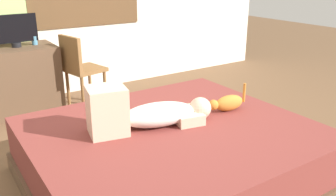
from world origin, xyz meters
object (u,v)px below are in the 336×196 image
at_px(person_lying, 146,113).
at_px(chair_by_desk, 79,66).
at_px(bed, 172,155).
at_px(cat, 227,103).
at_px(desk, 16,80).
at_px(tv_monitor, 14,30).
at_px(cup, 35,40).

height_order(person_lying, chair_by_desk, chair_by_desk).
xyz_separation_m(bed, cat, (0.56, 0.03, 0.29)).
height_order(person_lying, desk, person_lying).
relative_size(bed, chair_by_desk, 2.36).
bearing_deg(desk, chair_by_desk, -26.77).
xyz_separation_m(person_lying, tv_monitor, (-0.43, 2.04, 0.36)).
bearing_deg(person_lying, bed, -36.57).
bearing_deg(bed, tv_monitor, 105.14).
bearing_deg(cat, chair_by_desk, 107.58).
relative_size(bed, tv_monitor, 4.22).
distance_m(person_lying, tv_monitor, 2.12).
relative_size(cup, chair_by_desk, 0.11).
xyz_separation_m(cup, chair_by_desk, (0.37, -0.34, -0.28)).
bearing_deg(person_lying, cup, 96.40).
height_order(cat, tv_monitor, tv_monitor).
relative_size(cat, tv_monitor, 0.74).
bearing_deg(chair_by_desk, cup, 137.25).
bearing_deg(desk, tv_monitor, 0.00).
height_order(cat, desk, desk).
distance_m(person_lying, chair_by_desk, 1.73).
xyz_separation_m(desk, chair_by_desk, (0.63, -0.32, 0.14)).
xyz_separation_m(bed, person_lying, (-0.15, 0.11, 0.34)).
bearing_deg(chair_by_desk, cat, -72.42).
height_order(tv_monitor, chair_by_desk, tv_monitor).
xyz_separation_m(tv_monitor, chair_by_desk, (0.57, -0.32, -0.41)).
distance_m(desk, tv_monitor, 0.56).
height_order(desk, cup, cup).
height_order(bed, desk, desk).
bearing_deg(chair_by_desk, person_lying, -94.59).
distance_m(person_lying, desk, 2.11).
relative_size(tv_monitor, chair_by_desk, 0.56).
height_order(bed, tv_monitor, tv_monitor).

